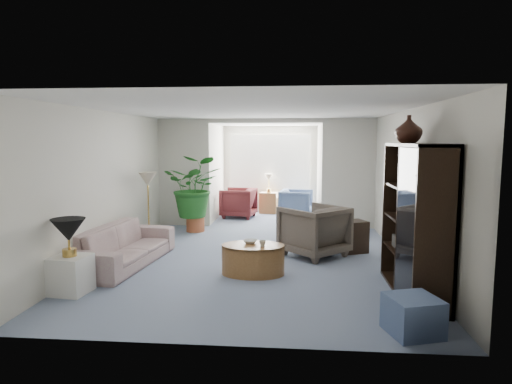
# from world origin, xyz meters

# --- Properties ---
(floor) EXTENTS (6.00, 6.00, 0.00)m
(floor) POSITION_xyz_m (0.00, 0.00, 0.00)
(floor) COLOR #8190AB
(floor) RESTS_ON ground
(sunroom_floor) EXTENTS (2.60, 2.60, 0.00)m
(sunroom_floor) POSITION_xyz_m (0.00, 4.10, 0.00)
(sunroom_floor) COLOR #8190AB
(sunroom_floor) RESTS_ON ground
(back_pier_left) EXTENTS (1.20, 0.12, 2.50)m
(back_pier_left) POSITION_xyz_m (-1.90, 3.00, 1.25)
(back_pier_left) COLOR beige
(back_pier_left) RESTS_ON ground
(back_pier_right) EXTENTS (1.20, 0.12, 2.50)m
(back_pier_right) POSITION_xyz_m (1.90, 3.00, 1.25)
(back_pier_right) COLOR beige
(back_pier_right) RESTS_ON ground
(back_header) EXTENTS (2.60, 0.12, 0.10)m
(back_header) POSITION_xyz_m (0.00, 3.00, 2.45)
(back_header) COLOR beige
(back_header) RESTS_ON back_pier_left
(window_pane) EXTENTS (2.20, 0.02, 1.50)m
(window_pane) POSITION_xyz_m (0.00, 5.18, 1.40)
(window_pane) COLOR white
(window_blinds) EXTENTS (2.20, 0.02, 1.50)m
(window_blinds) POSITION_xyz_m (0.00, 5.15, 1.40)
(window_blinds) COLOR white
(framed_picture) EXTENTS (0.04, 0.50, 0.40)m
(framed_picture) POSITION_xyz_m (2.46, -0.10, 1.70)
(framed_picture) COLOR #C0B29A
(sofa) EXTENTS (1.09, 2.27, 0.64)m
(sofa) POSITION_xyz_m (-2.06, -0.33, 0.32)
(sofa) COLOR #B8AA9B
(sofa) RESTS_ON ground
(end_table) EXTENTS (0.50, 0.50, 0.50)m
(end_table) POSITION_xyz_m (-2.26, -1.68, 0.25)
(end_table) COLOR white
(end_table) RESTS_ON ground
(table_lamp) EXTENTS (0.44, 0.44, 0.30)m
(table_lamp) POSITION_xyz_m (-2.26, -1.68, 0.85)
(table_lamp) COLOR black
(table_lamp) RESTS_ON end_table
(floor_lamp) EXTENTS (0.36, 0.36, 0.28)m
(floor_lamp) POSITION_xyz_m (-2.18, 1.26, 1.25)
(floor_lamp) COLOR beige
(floor_lamp) RESTS_ON ground
(coffee_table) EXTENTS (1.11, 1.11, 0.45)m
(coffee_table) POSITION_xyz_m (0.06, -0.65, 0.23)
(coffee_table) COLOR olive
(coffee_table) RESTS_ON ground
(coffee_bowl) EXTENTS (0.25, 0.25, 0.05)m
(coffee_bowl) POSITION_xyz_m (0.01, -0.55, 0.48)
(coffee_bowl) COLOR silver
(coffee_bowl) RESTS_ON coffee_table
(coffee_cup) EXTENTS (0.12, 0.12, 0.09)m
(coffee_cup) POSITION_xyz_m (0.21, -0.75, 0.50)
(coffee_cup) COLOR beige
(coffee_cup) RESTS_ON coffee_table
(wingback_chair) EXTENTS (1.36, 1.36, 0.89)m
(wingback_chair) POSITION_xyz_m (1.02, 0.51, 0.44)
(wingback_chair) COLOR #594F46
(wingback_chair) RESTS_ON ground
(side_table_dark) EXTENTS (0.59, 0.54, 0.57)m
(side_table_dark) POSITION_xyz_m (1.72, 0.81, 0.29)
(side_table_dark) COLOR black
(side_table_dark) RESTS_ON ground
(entertainment_cabinet) EXTENTS (0.47, 1.77, 1.97)m
(entertainment_cabinet) POSITION_xyz_m (2.23, -1.32, 0.99)
(entertainment_cabinet) COLOR black
(entertainment_cabinet) RESTS_ON ground
(cabinet_urn) EXTENTS (0.37, 0.37, 0.38)m
(cabinet_urn) POSITION_xyz_m (2.23, -0.82, 2.16)
(cabinet_urn) COLOR #321910
(cabinet_urn) RESTS_ON entertainment_cabinet
(ottoman) EXTENTS (0.61, 0.61, 0.39)m
(ottoman) POSITION_xyz_m (1.91, -2.56, 0.20)
(ottoman) COLOR slate
(ottoman) RESTS_ON ground
(plant_pot) EXTENTS (0.40, 0.40, 0.32)m
(plant_pot) POSITION_xyz_m (-1.50, 2.35, 0.16)
(plant_pot) COLOR #A95431
(plant_pot) RESTS_ON ground
(house_plant) EXTENTS (1.22, 1.06, 1.36)m
(house_plant) POSITION_xyz_m (-1.50, 2.35, 1.00)
(house_plant) COLOR #216121
(house_plant) RESTS_ON plant_pot
(sunroom_chair_blue) EXTENTS (0.92, 0.90, 0.74)m
(sunroom_chair_blue) POSITION_xyz_m (0.73, 4.18, 0.37)
(sunroom_chair_blue) COLOR slate
(sunroom_chair_blue) RESTS_ON ground
(sunroom_chair_maroon) EXTENTS (0.96, 0.94, 0.77)m
(sunroom_chair_maroon) POSITION_xyz_m (-0.77, 4.18, 0.39)
(sunroom_chair_maroon) COLOR maroon
(sunroom_chair_maroon) RESTS_ON ground
(sunroom_table) EXTENTS (0.52, 0.43, 0.58)m
(sunroom_table) POSITION_xyz_m (-0.02, 4.93, 0.29)
(sunroom_table) COLOR olive
(sunroom_table) RESTS_ON ground
(shelf_clutter) EXTENTS (0.30, 0.94, 0.61)m
(shelf_clutter) POSITION_xyz_m (2.18, -1.43, 0.79)
(shelf_clutter) COLOR #2D2C29
(shelf_clutter) RESTS_ON entertainment_cabinet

